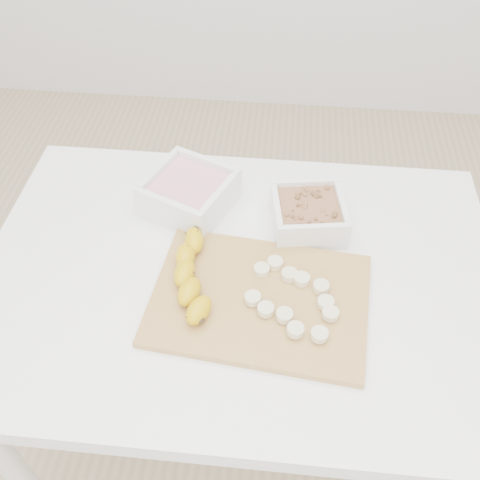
# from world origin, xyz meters

# --- Properties ---
(ground) EXTENTS (3.50, 3.50, 0.00)m
(ground) POSITION_xyz_m (0.00, 0.00, 0.00)
(ground) COLOR #C6AD89
(ground) RESTS_ON ground
(table) EXTENTS (1.00, 0.70, 0.75)m
(table) POSITION_xyz_m (0.00, 0.00, 0.65)
(table) COLOR white
(table) RESTS_ON ground
(bowl_yogurt) EXTENTS (0.21, 0.21, 0.08)m
(bowl_yogurt) POSITION_xyz_m (-0.12, 0.18, 0.79)
(bowl_yogurt) COLOR white
(bowl_yogurt) RESTS_ON table
(bowl_granola) EXTENTS (0.16, 0.16, 0.07)m
(bowl_granola) POSITION_xyz_m (0.13, 0.14, 0.78)
(bowl_granola) COLOR white
(bowl_granola) RESTS_ON table
(cutting_board) EXTENTS (0.41, 0.32, 0.01)m
(cutting_board) POSITION_xyz_m (0.05, -0.06, 0.76)
(cutting_board) COLOR #B08542
(cutting_board) RESTS_ON table
(banana) EXTENTS (0.06, 0.22, 0.04)m
(banana) POSITION_xyz_m (-0.08, -0.04, 0.78)
(banana) COLOR #CBA108
(banana) RESTS_ON cutting_board
(banana_slices) EXTENTS (0.17, 0.18, 0.02)m
(banana_slices) POSITION_xyz_m (0.11, -0.07, 0.77)
(banana_slices) COLOR beige
(banana_slices) RESTS_ON cutting_board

